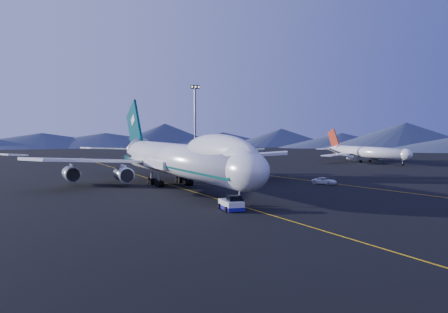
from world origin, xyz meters
name	(u,v)px	position (x,y,z in m)	size (l,w,h in m)	color
ground	(179,187)	(0.00, 0.00, 0.00)	(500.00, 500.00, 0.00)	black
taxiway_line_main	(179,187)	(0.00, 0.00, 0.01)	(0.25, 220.00, 0.01)	#E5AB0D
taxiway_line_side	(279,177)	(30.00, 10.00, 0.01)	(0.25, 200.00, 0.01)	#E5AB0D
boeing_747	(179,159)	(0.00, 0.03, 5.81)	(59.62, 72.43, 19.37)	silver
pushback_tug	(231,205)	(-3.00, -29.50, 0.70)	(3.50, 5.43, 2.23)	silver
second_jet	(366,152)	(84.53, 39.83, 3.62)	(37.19, 42.01, 11.96)	silver
service_van	(325,181)	(30.00, -8.35, 0.73)	(2.42, 5.24, 1.46)	white
floodlight_mast	(195,123)	(35.00, 75.49, 14.03)	(3.42, 2.57, 27.69)	black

